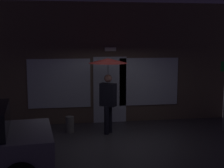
{
  "coord_description": "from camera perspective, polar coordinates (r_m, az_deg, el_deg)",
  "views": [
    {
      "loc": [
        -1.5,
        -8.26,
        2.86
      ],
      "look_at": [
        -0.12,
        0.92,
        1.48
      ],
      "focal_mm": 51.59,
      "sensor_mm": 36.0,
      "label": 1
    }
  ],
  "objects": [
    {
      "name": "building_facade",
      "position": [
        10.75,
        -0.54,
        3.6
      ],
      "size": [
        8.13,
        0.48,
        3.96
      ],
      "color": "brown",
      "rests_on": "ground"
    },
    {
      "name": "sidewalk_bollard",
      "position": [
        9.78,
        -7.48,
        -7.15
      ],
      "size": [
        0.25,
        0.25,
        0.49
      ],
      "primitive_type": "cylinder",
      "color": "slate",
      "rests_on": "ground"
    },
    {
      "name": "ground_plane",
      "position": [
        8.87,
        1.66,
        -10.38
      ],
      "size": [
        18.0,
        18.0,
        0.0
      ],
      "primitive_type": "plane",
      "color": "#38353A"
    },
    {
      "name": "person_with_umbrella",
      "position": [
        9.34,
        -0.71,
        1.18
      ],
      "size": [
        1.13,
        1.13,
        2.24
      ],
      "rotation": [
        0.0,
        0.0,
        2.55
      ],
      "color": "black",
      "rests_on": "ground"
    }
  ]
}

